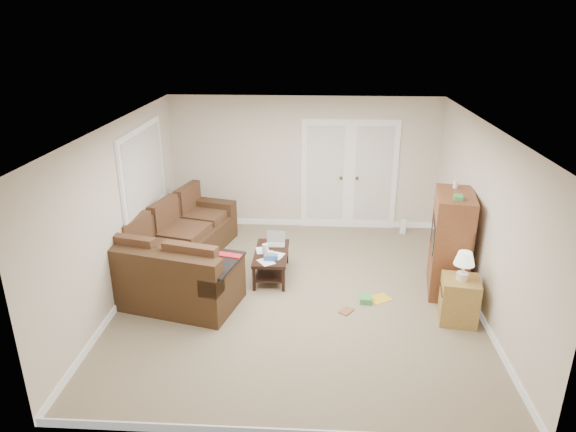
# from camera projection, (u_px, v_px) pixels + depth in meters

# --- Properties ---
(floor) EXTENTS (5.50, 5.50, 0.00)m
(floor) POSITION_uv_depth(u_px,v_px,m) (298.00, 295.00, 7.51)
(floor) COLOR gray
(floor) RESTS_ON ground
(ceiling) EXTENTS (5.00, 5.50, 0.02)m
(ceiling) POSITION_uv_depth(u_px,v_px,m) (299.00, 125.00, 6.62)
(ceiling) COLOR white
(ceiling) RESTS_ON wall_back
(wall_left) EXTENTS (0.02, 5.50, 2.50)m
(wall_left) POSITION_uv_depth(u_px,v_px,m) (120.00, 212.00, 7.20)
(wall_left) COLOR beige
(wall_left) RESTS_ON floor
(wall_right) EXTENTS (0.02, 5.50, 2.50)m
(wall_right) POSITION_uv_depth(u_px,v_px,m) (483.00, 219.00, 6.93)
(wall_right) COLOR beige
(wall_right) RESTS_ON floor
(wall_back) EXTENTS (5.00, 0.02, 2.50)m
(wall_back) POSITION_uv_depth(u_px,v_px,m) (304.00, 163.00, 9.63)
(wall_back) COLOR beige
(wall_back) RESTS_ON floor
(wall_front) EXTENTS (5.00, 0.02, 2.50)m
(wall_front) POSITION_uv_depth(u_px,v_px,m) (286.00, 327.00, 4.50)
(wall_front) COLOR beige
(wall_front) RESTS_ON floor
(baseboards) EXTENTS (5.00, 5.50, 0.10)m
(baseboards) POSITION_uv_depth(u_px,v_px,m) (298.00, 292.00, 7.50)
(baseboards) COLOR silver
(baseboards) RESTS_ON floor
(french_doors) EXTENTS (1.80, 0.05, 2.13)m
(french_doors) POSITION_uv_depth(u_px,v_px,m) (349.00, 175.00, 9.63)
(french_doors) COLOR silver
(french_doors) RESTS_ON floor
(window_left) EXTENTS (0.05, 1.92, 1.42)m
(window_left) POSITION_uv_depth(u_px,v_px,m) (144.00, 172.00, 8.02)
(window_left) COLOR silver
(window_left) RESTS_ON wall_left
(sectional_sofa) EXTENTS (2.16, 3.37, 0.92)m
(sectional_sofa) POSITION_uv_depth(u_px,v_px,m) (175.00, 256.00, 7.93)
(sectional_sofa) COLOR #412B19
(sectional_sofa) RESTS_ON floor
(coffee_table) EXTENTS (0.51, 1.02, 0.69)m
(coffee_table) POSITION_uv_depth(u_px,v_px,m) (272.00, 262.00, 8.01)
(coffee_table) COLOR black
(coffee_table) RESTS_ON floor
(tv_armoire) EXTENTS (0.66, 1.01, 1.61)m
(tv_armoire) POSITION_uv_depth(u_px,v_px,m) (450.00, 243.00, 7.42)
(tv_armoire) COLOR brown
(tv_armoire) RESTS_ON floor
(side_cabinet) EXTENTS (0.54, 0.54, 1.00)m
(side_cabinet) POSITION_uv_depth(u_px,v_px,m) (459.00, 296.00, 6.76)
(side_cabinet) COLOR #A5803C
(side_cabinet) RESTS_ON floor
(space_heater) EXTENTS (0.13, 0.11, 0.27)m
(space_heater) POSITION_uv_depth(u_px,v_px,m) (403.00, 226.00, 9.65)
(space_heater) COLOR white
(space_heater) RESTS_ON floor
(floor_magazine) EXTENTS (0.39, 0.37, 0.01)m
(floor_magazine) POSITION_uv_depth(u_px,v_px,m) (380.00, 299.00, 7.41)
(floor_magazine) COLOR gold
(floor_magazine) RESTS_ON floor
(floor_greenbox) EXTENTS (0.18, 0.23, 0.09)m
(floor_greenbox) POSITION_uv_depth(u_px,v_px,m) (366.00, 299.00, 7.33)
(floor_greenbox) COLOR #45974D
(floor_greenbox) RESTS_ON floor
(floor_book) EXTENTS (0.24, 0.25, 0.02)m
(floor_book) POSITION_uv_depth(u_px,v_px,m) (341.00, 309.00, 7.13)
(floor_book) COLOR brown
(floor_book) RESTS_ON floor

